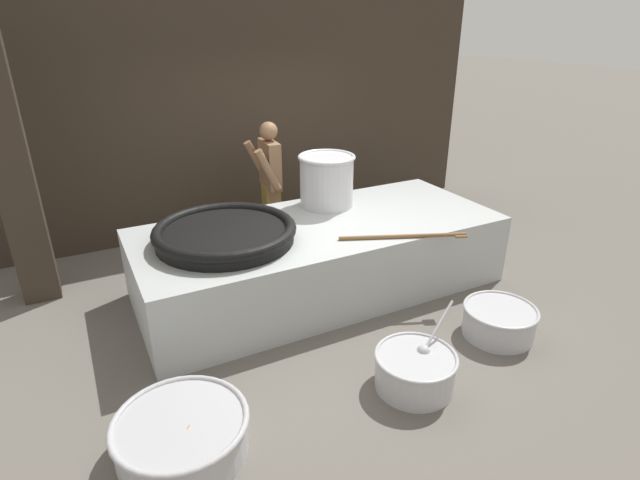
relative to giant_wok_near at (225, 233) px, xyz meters
The scene contains 11 objects.
ground_plane 1.36m from the giant_wok_near, ahead, with size 60.00×60.00×0.00m, color #666059.
back_wall 2.65m from the giant_wok_near, 65.62° to the left, with size 7.40×0.24×3.24m, color #382D23.
support_pillar 2.27m from the giant_wok_near, 144.45° to the left, with size 0.36×0.36×3.24m, color #382D23.
hearth_platform 1.15m from the giant_wok_near, ahead, with size 3.94×1.67×0.78m.
giant_wok_near is the anchor object (origin of this frame).
stock_pot 1.48m from the giant_wok_near, 18.72° to the left, with size 0.66×0.66×0.60m.
stirring_paddle 1.83m from the giant_wok_near, 24.80° to the right, with size 1.23×0.57×0.04m.
cook 1.70m from the giant_wok_near, 52.77° to the left, with size 0.40×0.61×1.64m.
prep_bowl_vegetables 2.21m from the giant_wok_near, 62.77° to the right, with size 0.85×0.68×0.59m.
prep_bowl_meat 2.78m from the giant_wok_near, 37.60° to the right, with size 0.70×0.70×0.30m.
prep_bowl_extra 2.03m from the giant_wok_near, 118.18° to the right, with size 0.94×0.94×0.30m.
Camera 1 is at (-2.31, -4.42, 2.79)m, focal length 28.00 mm.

